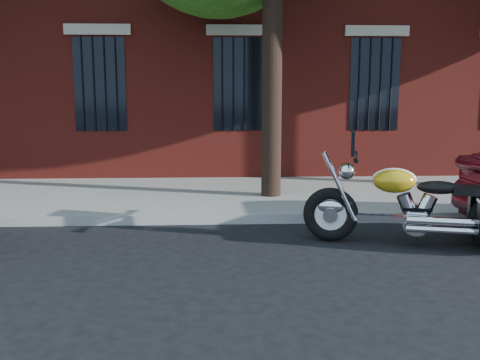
{
  "coord_description": "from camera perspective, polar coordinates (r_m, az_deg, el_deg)",
  "views": [
    {
      "loc": [
        -0.51,
        -6.76,
        2.0
      ],
      "look_at": [
        -0.17,
        0.8,
        0.78
      ],
      "focal_mm": 40.0,
      "sensor_mm": 36.0,
      "label": 1
    }
  ],
  "objects": [
    {
      "name": "ground",
      "position": [
        7.07,
        1.67,
        -7.27
      ],
      "size": [
        120.0,
        120.0,
        0.0
      ],
      "primitive_type": "plane",
      "color": "black",
      "rests_on": "ground"
    },
    {
      "name": "curb",
      "position": [
        8.38,
        0.97,
        -4.11
      ],
      "size": [
        40.0,
        0.16,
        0.15
      ],
      "primitive_type": "cube",
      "color": "gray",
      "rests_on": "ground"
    },
    {
      "name": "sidewalk",
      "position": [
        10.22,
        0.31,
        -1.68
      ],
      "size": [
        40.0,
        3.6,
        0.15
      ],
      "primitive_type": "cube",
      "color": "gray",
      "rests_on": "ground"
    },
    {
      "name": "motorcycle",
      "position": [
        7.42,
        19.04,
        -2.94
      ],
      "size": [
        2.83,
        1.34,
        1.51
      ],
      "rotation": [
        0.0,
        0.0,
        -0.25
      ],
      "color": "black",
      "rests_on": "ground"
    }
  ]
}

